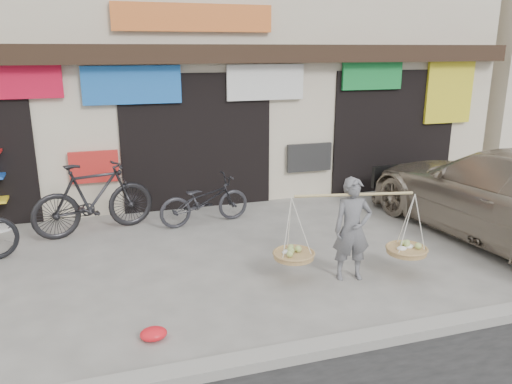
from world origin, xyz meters
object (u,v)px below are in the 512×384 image
object	(u,v)px
bike_2	(204,200)
suv	(507,194)
bike_1	(94,198)
street_vendor	(352,234)

from	to	relation	value
bike_2	suv	bearing A→B (deg)	-124.62
bike_1	suv	distance (m)	7.07
suv	street_vendor	bearing A→B (deg)	5.41
suv	bike_2	bearing A→B (deg)	-31.08
bike_2	suv	size ratio (longest dim) A/B	0.30
bike_1	suv	bearing A→B (deg)	-124.86
bike_1	street_vendor	bearing A→B (deg)	-146.30
street_vendor	bike_1	world-z (taller)	street_vendor
street_vendor	suv	size ratio (longest dim) A/B	0.38
street_vendor	bike_1	distance (m)	4.56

